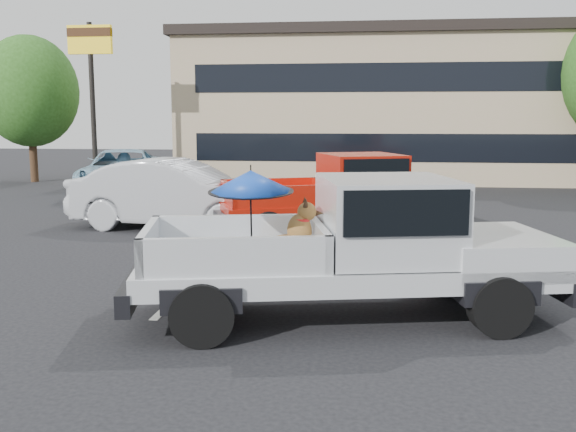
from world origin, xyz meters
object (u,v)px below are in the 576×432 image
(silver_pickup, at_px, (369,240))
(blue_suv, at_px, (123,173))
(red_pickup, at_px, (354,191))
(silver_sedan, at_px, (177,194))
(tree_left, at_px, (30,91))
(motel_sign, at_px, (91,61))
(tree_back, at_px, (496,81))

(silver_pickup, height_order, blue_suv, silver_pickup)
(silver_pickup, bearing_deg, red_pickup, 80.75)
(silver_sedan, xyz_separation_m, blue_suv, (-3.74, 6.21, -0.04))
(tree_left, bearing_deg, motel_sign, -36.87)
(tree_left, relative_size, blue_suv, 1.05)
(tree_back, distance_m, blue_suv, 18.71)
(tree_back, height_order, red_pickup, tree_back)
(silver_pickup, xyz_separation_m, red_pickup, (-0.29, 6.18, -0.04))
(tree_back, bearing_deg, motel_sign, -147.99)
(tree_left, distance_m, silver_sedan, 14.30)
(silver_pickup, relative_size, red_pickup, 1.01)
(tree_left, distance_m, blue_suv, 7.59)
(tree_left, distance_m, red_pickup, 17.54)
(tree_back, distance_m, silver_pickup, 25.02)
(tree_back, bearing_deg, blue_suv, -142.04)
(silver_sedan, relative_size, blue_suv, 0.89)
(motel_sign, bearing_deg, tree_back, 32.01)
(tree_left, relative_size, silver_pickup, 1.01)
(tree_left, height_order, silver_pickup, tree_left)
(silver_pickup, height_order, red_pickup, silver_pickup)
(red_pickup, xyz_separation_m, silver_sedan, (-4.26, 0.34, -0.17))
(silver_sedan, distance_m, blue_suv, 7.25)
(motel_sign, height_order, silver_pickup, motel_sign)
(tree_back, relative_size, silver_sedan, 1.40)
(tree_left, height_order, red_pickup, tree_left)
(silver_sedan, bearing_deg, motel_sign, 42.24)
(red_pickup, bearing_deg, silver_sedan, 154.89)
(silver_pickup, bearing_deg, silver_sedan, 112.99)
(silver_pickup, bearing_deg, tree_back, 63.62)
(blue_suv, bearing_deg, tree_back, 23.18)
(blue_suv, bearing_deg, silver_sedan, -73.74)
(motel_sign, height_order, red_pickup, motel_sign)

